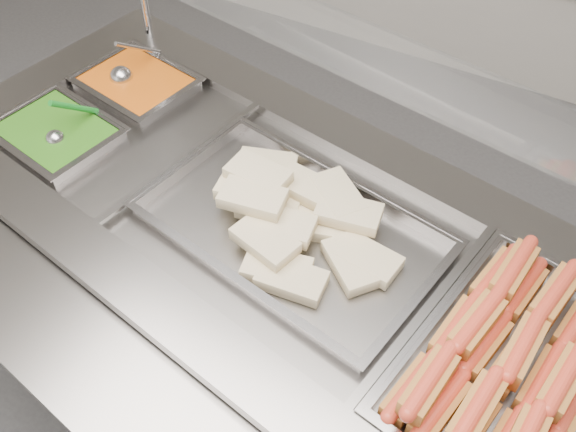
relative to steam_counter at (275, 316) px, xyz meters
The scene contains 11 objects.
steam_counter is the anchor object (origin of this frame).
tray_rail 0.68m from the steam_counter, 100.49° to the right, with size 1.90×0.71×0.05m.
sneeze_guard 0.88m from the steam_counter, 79.51° to the left, with size 1.75×0.61×0.46m.
pan_hotdogs 0.78m from the steam_counter, 10.49° to the right, with size 0.45×0.63×0.10m.
pan_wraps 0.45m from the steam_counter, 10.49° to the right, with size 0.78×0.54×0.07m.
pan_beans 0.81m from the steam_counter, 156.84° to the left, with size 0.35×0.30×0.10m.
pan_peas 0.81m from the steam_counter, behind, with size 0.35×0.30×0.10m.
hotdogs_in_buns 0.81m from the steam_counter, 11.16° to the right, with size 0.41×0.58×0.12m.
tortilla_wraps 0.49m from the steam_counter, ahead, with size 0.54×0.43×0.10m.
ladle 0.87m from the steam_counter, 158.72° to the left, with size 0.07×0.20×0.16m.
serving_spoon 0.82m from the steam_counter, behind, with size 0.07×0.18×0.15m.
Camera 1 is at (0.44, -0.60, 2.13)m, focal length 40.00 mm.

